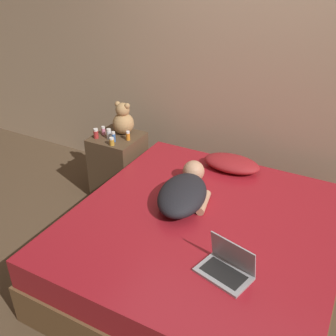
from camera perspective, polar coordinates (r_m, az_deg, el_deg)
name	(u,v)px	position (r m, az deg, el deg)	size (l,w,h in m)	color
ground_plane	(201,275)	(3.03, 4.88, -15.28)	(12.00, 12.00, 0.00)	brown
wall_back	(269,62)	(3.41, 14.44, 14.63)	(8.00, 0.06, 2.60)	tan
bed	(203,249)	(2.86, 5.10, -11.68)	(1.79, 1.87, 0.51)	brown
nightstand	(119,165)	(3.77, -7.16, 0.38)	(0.42, 0.43, 0.61)	brown
pillow	(232,163)	(3.28, 9.22, 0.67)	(0.47, 0.27, 0.11)	maroon
person_lying	(185,191)	(2.82, 2.41, -3.41)	(0.44, 0.72, 0.17)	black
laptop	(227,266)	(2.31, 8.56, -13.93)	(0.34, 0.26, 0.20)	#9E9EA3
teddy_bear	(123,120)	(3.63, -6.52, 6.93)	(0.20, 0.20, 0.30)	tan
bottle_blue	(114,137)	(3.51, -7.91, 4.51)	(0.03, 0.03, 0.09)	#3866B2
bottle_pink	(103,131)	(3.66, -9.36, 5.38)	(0.04, 0.04, 0.08)	pink
bottle_clear	(109,134)	(3.58, -8.57, 4.93)	(0.04, 0.04, 0.09)	silver
bottle_red	(96,133)	(3.60, -10.42, 4.95)	(0.04, 0.04, 0.09)	#B72D2D
bottle_orange	(128,136)	(3.53, -5.83, 4.68)	(0.04, 0.04, 0.09)	orange
bottle_amber	(112,141)	(3.45, -8.17, 3.84)	(0.04, 0.04, 0.07)	gold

